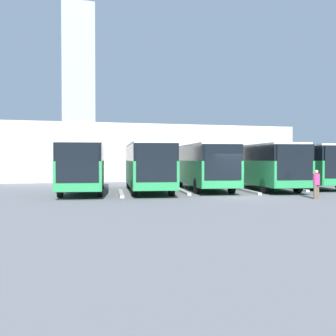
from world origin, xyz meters
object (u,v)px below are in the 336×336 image
Objects in this scene: pedestrian at (316,183)px; bus_0 at (304,164)px; bus_2 at (203,165)px; bus_3 at (148,165)px; bus_4 at (83,165)px; bus_1 at (263,165)px.

bus_0 is at bearing 42.58° from pedestrian.
bus_2 is 1.00× the size of bus_3.
bus_3 is (4.19, 0.58, 0.00)m from bus_2.
bus_4 is 6.75× the size of pedestrian.
bus_1 is 1.00× the size of bus_4.
bus_2 and bus_3 have the same top height.
bus_2 is (4.19, -0.99, 0.00)m from bus_1.
bus_1 is 1.00× the size of bus_3.
bus_3 is 6.75× the size of pedestrian.
bus_1 is 12.61m from bus_4.
bus_2 is 8.87m from pedestrian.
bus_1 is at bearing 175.29° from bus_2.
bus_2 is 8.38m from bus_4.
bus_0 is at bearing -155.80° from bus_1.
bus_3 is at bearing 16.48° from bus_2.
bus_0 is 8.39m from bus_2.
bus_1 reaches higher than pedestrian.
bus_3 is (8.38, -0.40, 0.00)m from bus_1.
bus_0 is 1.00× the size of bus_3.
bus_1 is (4.19, 1.17, 0.00)m from bus_0.
bus_4 is (4.19, -0.47, 0.00)m from bus_3.
pedestrian is at bearing 93.02° from bus_1.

